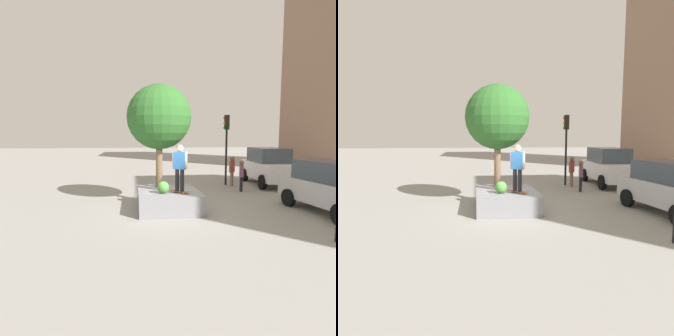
# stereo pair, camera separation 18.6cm
# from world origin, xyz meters

# --- Properties ---
(ground_plane) EXTENTS (120.00, 120.00, 0.00)m
(ground_plane) POSITION_xyz_m (0.00, 0.00, 0.00)
(ground_plane) COLOR gray
(planter_ledge) EXTENTS (3.06, 2.42, 0.76)m
(planter_ledge) POSITION_xyz_m (-0.12, -0.05, 0.38)
(planter_ledge) COLOR gray
(planter_ledge) RESTS_ON ground
(plaza_tree) EXTENTS (2.71, 2.71, 4.33)m
(plaza_tree) POSITION_xyz_m (-0.85, -0.34, 3.71)
(plaza_tree) COLOR brown
(plaza_tree) RESTS_ON planter_ledge
(boxwood_shrub) EXTENTS (0.46, 0.46, 0.46)m
(boxwood_shrub) POSITION_xyz_m (0.50, -0.32, 0.99)
(boxwood_shrub) COLOR #4C8C3D
(boxwood_shrub) RESTS_ON planter_ledge
(skateboard) EXTENTS (0.71, 0.72, 0.07)m
(skateboard) POSITION_xyz_m (0.53, 0.31, 0.81)
(skateboard) COLOR brown
(skateboard) RESTS_ON planter_ledge
(skateboarder) EXTENTS (0.41, 0.54, 1.79)m
(skateboarder) POSITION_xyz_m (0.53, 0.31, 1.86)
(skateboarder) COLOR black
(skateboarder) RESTS_ON skateboard
(police_car) EXTENTS (4.89, 2.49, 2.22)m
(police_car) POSITION_xyz_m (-5.16, 6.73, 1.13)
(police_car) COLOR white
(police_car) RESTS_ON ground
(sedan_parked) EXTENTS (4.45, 2.37, 1.99)m
(sedan_parked) POSITION_xyz_m (1.33, 6.06, 1.01)
(sedan_parked) COLOR #B7B7BC
(sedan_parked) RESTS_ON ground
(traffic_light_median) EXTENTS (0.28, 0.34, 4.16)m
(traffic_light_median) POSITION_xyz_m (-5.31, 4.08, 2.85)
(traffic_light_median) COLOR black
(traffic_light_median) RESTS_ON ground
(bystander_watching) EXTENTS (0.54, 0.30, 1.65)m
(bystander_watching) POSITION_xyz_m (-3.26, 4.26, 0.95)
(bystander_watching) COLOR black
(bystander_watching) RESTS_ON ground
(passerby_with_bag) EXTENTS (0.50, 0.43, 1.75)m
(passerby_with_bag) POSITION_xyz_m (-4.86, 4.31, 1.01)
(passerby_with_bag) COLOR #847056
(passerby_with_bag) RESTS_ON ground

